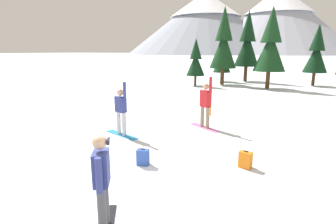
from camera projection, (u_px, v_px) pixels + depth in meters
The scene contains 15 objects.
ground_plane at pixel (133, 203), 5.40m from camera, with size 800.00×800.00×0.00m, color silver.
snowboarder_foreground at pixel (102, 182), 4.37m from camera, with size 1.02×1.40×1.72m.
snowboarder_midground at pixel (121, 111), 9.56m from camera, with size 1.60×0.74×1.98m.
snowboarder_background at pixel (205, 104), 10.49m from camera, with size 1.41×0.98×2.06m.
backpack_orange at pixel (246, 160), 7.00m from camera, with size 0.35×0.31×0.47m.
backpack_blue at pixel (143, 157), 7.17m from camera, with size 0.36×0.32×0.47m.
trail_marker_pole at pixel (211, 100), 12.58m from camera, with size 0.06×0.06×1.50m, color orange.
pine_tree_slender at pixel (196, 60), 23.24m from camera, with size 1.63×1.63×4.11m.
pine_tree_young at pixel (317, 52), 23.02m from camera, with size 1.99×1.99×5.34m.
pine_tree_tall at pixel (224, 43), 23.72m from camera, with size 2.38×2.38×6.88m.
pine_tree_short at pixel (271, 45), 21.17m from camera, with size 2.52×2.52×6.48m.
pine_tree_broad at pixel (247, 43), 26.38m from camera, with size 2.43×2.43×6.94m.
pine_tree_leaning at pixel (222, 58), 26.47m from camera, with size 1.76×1.76×4.25m.
peak_central_summit at pixel (205, 22), 249.40m from camera, with size 146.04×146.04×56.28m.
peak_west_ridge at pixel (278, 20), 233.80m from camera, with size 131.19×131.19×57.06m.
Camera 1 is at (2.75, -4.05, 3.01)m, focal length 28.41 mm.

